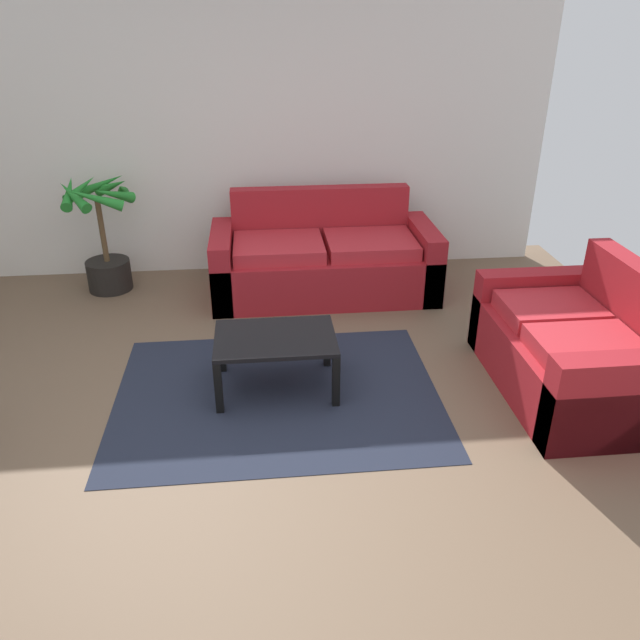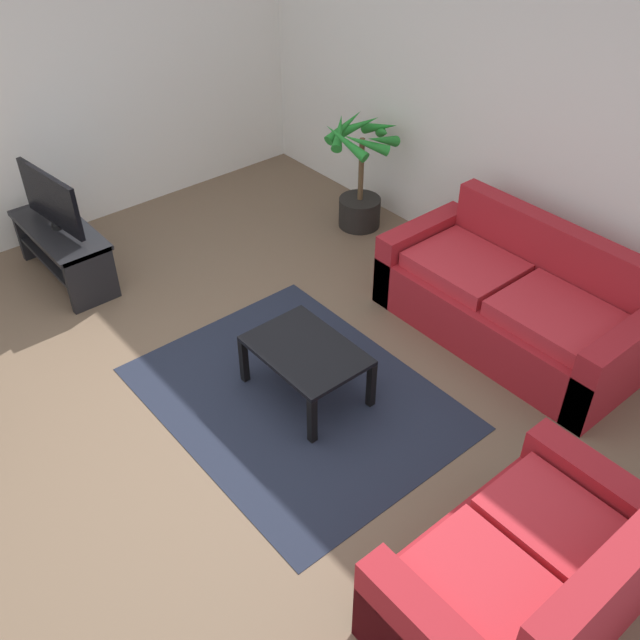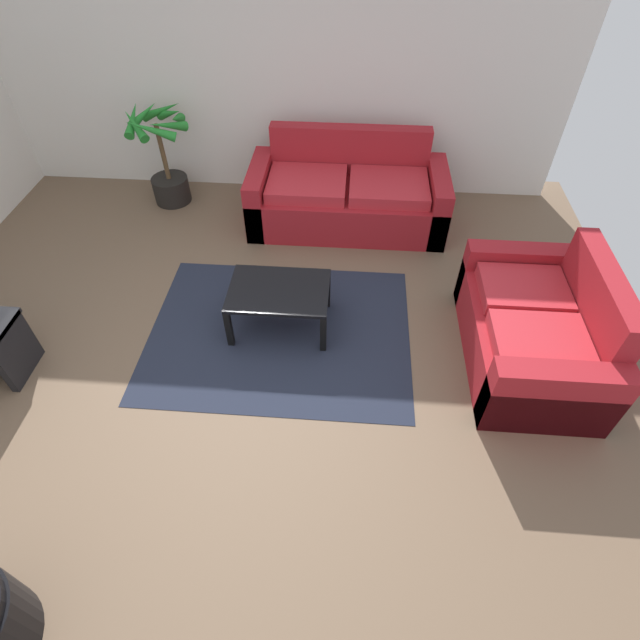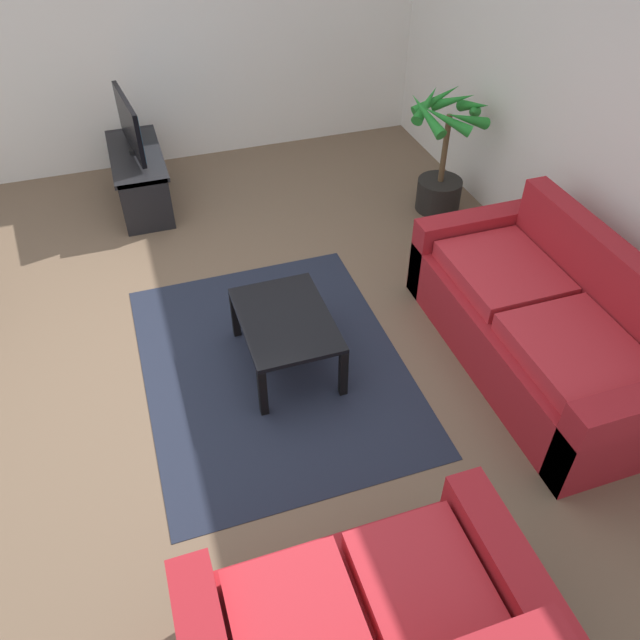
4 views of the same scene
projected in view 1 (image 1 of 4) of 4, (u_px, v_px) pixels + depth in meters
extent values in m
plane|color=brown|center=(238.00, 451.00, 3.75)|extent=(6.60, 6.60, 0.00)
cube|color=silver|center=(234.00, 131.00, 5.81)|extent=(6.00, 0.06, 2.70)
cube|color=maroon|center=(324.00, 272.00, 5.72)|extent=(2.01, 0.90, 0.42)
cube|color=maroon|center=(320.00, 213.00, 5.85)|extent=(1.65, 0.16, 0.48)
cube|color=maroon|center=(223.00, 266.00, 5.59)|extent=(0.18, 0.90, 0.62)
cube|color=maroon|center=(423.00, 258.00, 5.76)|extent=(0.18, 0.90, 0.62)
cube|color=#B8272F|center=(278.00, 248.00, 5.52)|extent=(0.79, 0.66, 0.12)
cube|color=#B8272F|center=(371.00, 244.00, 5.59)|extent=(0.79, 0.66, 0.12)
cube|color=maroon|center=(567.00, 362.00, 4.27)|extent=(0.90, 1.46, 0.42)
cube|color=maroon|center=(634.00, 300.00, 4.10)|extent=(0.16, 1.10, 0.48)
cube|color=maroon|center=(620.00, 403.00, 3.66)|extent=(0.90, 0.18, 0.62)
cube|color=maroon|center=(532.00, 309.00, 4.79)|extent=(0.90, 0.18, 0.62)
cube|color=#B8272F|center=(587.00, 348.00, 3.90)|extent=(0.66, 0.51, 0.12)
cube|color=#B8272F|center=(550.00, 310.00, 4.39)|extent=(0.66, 0.51, 0.12)
cube|color=black|center=(275.00, 338.00, 4.21)|extent=(0.82, 0.57, 0.03)
cube|color=black|center=(218.00, 388.00, 4.03)|extent=(0.05, 0.05, 0.37)
cube|color=black|center=(336.00, 381.00, 4.10)|extent=(0.05, 0.05, 0.37)
cube|color=black|center=(221.00, 348.00, 4.49)|extent=(0.05, 0.05, 0.37)
cube|color=black|center=(327.00, 343.00, 4.56)|extent=(0.05, 0.05, 0.37)
cube|color=#1E2333|center=(278.00, 394.00, 4.29)|extent=(2.20, 1.70, 0.01)
cylinder|color=black|center=(109.00, 275.00, 5.84)|extent=(0.40, 0.40, 0.28)
cylinder|color=brown|center=(102.00, 229.00, 5.64)|extent=(0.05, 0.05, 0.61)
cone|color=#22822A|center=(122.00, 189.00, 5.53)|extent=(0.16, 0.46, 0.25)
cone|color=#22822A|center=(112.00, 186.00, 5.63)|extent=(0.38, 0.31, 0.23)
cone|color=#22822A|center=(101.00, 185.00, 5.67)|extent=(0.45, 0.10, 0.25)
cone|color=#22822A|center=(81.00, 188.00, 5.56)|extent=(0.29, 0.37, 0.23)
cone|color=#22822A|center=(69.00, 192.00, 5.44)|extent=(0.14, 0.46, 0.26)
cone|color=#22822A|center=(73.00, 196.00, 5.34)|extent=(0.36, 0.38, 0.25)
cone|color=#22822A|center=(94.00, 198.00, 5.27)|extent=(0.49, 0.18, 0.27)
cone|color=#22822A|center=(113.00, 194.00, 5.38)|extent=(0.34, 0.41, 0.25)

